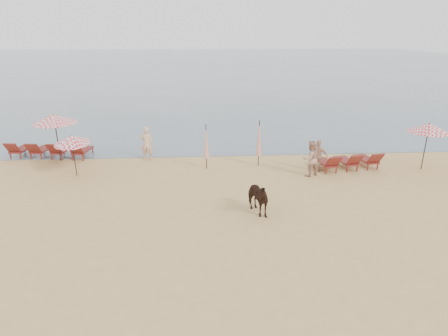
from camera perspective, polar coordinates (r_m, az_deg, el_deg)
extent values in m
plane|color=tan|center=(13.06, 1.39, -12.16)|extent=(120.00, 120.00, 0.00)
cube|color=#51606B|center=(91.27, -3.04, 15.74)|extent=(160.00, 140.00, 0.06)
cube|color=maroon|center=(25.27, -28.45, 2.56)|extent=(0.93, 1.66, 0.09)
cube|color=maroon|center=(24.51, -29.56, 2.65)|extent=(0.79, 0.61, 0.69)
cube|color=maroon|center=(24.64, -26.00, 2.56)|extent=(0.93, 1.66, 0.09)
cube|color=maroon|center=(23.86, -27.07, 2.66)|extent=(0.79, 0.61, 0.69)
cube|color=maroon|center=(24.05, -23.44, 2.56)|extent=(0.93, 1.66, 0.09)
cube|color=maroon|center=(23.25, -24.45, 2.66)|extent=(0.79, 0.61, 0.69)
cube|color=maroon|center=(23.51, -20.74, 2.54)|extent=(0.93, 1.66, 0.09)
cube|color=maroon|center=(22.69, -21.68, 2.65)|extent=(0.79, 0.61, 0.69)
cube|color=maroon|center=(20.69, 15.20, 0.83)|extent=(0.94, 1.63, 0.09)
cube|color=maroon|center=(19.91, 16.34, 0.89)|extent=(0.78, 0.61, 0.67)
cube|color=maroon|center=(21.27, 18.08, 1.05)|extent=(0.94, 1.63, 0.09)
cube|color=maroon|center=(20.51, 19.30, 1.12)|extent=(0.78, 0.61, 0.67)
cube|color=maroon|center=(21.89, 20.81, 1.25)|extent=(0.94, 1.63, 0.09)
cube|color=maroon|center=(21.16, 22.09, 1.33)|extent=(0.78, 0.61, 0.67)
cylinder|color=black|center=(23.03, -24.04, 3.97)|extent=(0.06, 0.06, 2.50)
cone|color=red|center=(22.76, -24.46, 6.85)|extent=(2.38, 2.38, 0.51)
sphere|color=black|center=(22.72, -24.54, 7.40)|extent=(0.09, 0.09, 0.09)
cylinder|color=black|center=(20.33, -21.85, 1.49)|extent=(0.05, 0.05, 1.96)
cone|color=red|center=(20.08, -22.19, 4.01)|extent=(1.73, 1.76, 0.59)
sphere|color=black|center=(20.03, -22.26, 4.51)|extent=(0.07, 0.07, 0.07)
cylinder|color=black|center=(22.48, 28.29, 2.68)|extent=(0.05, 0.05, 2.31)
cone|color=red|center=(22.22, 28.76, 5.40)|extent=(2.06, 2.06, 0.46)
sphere|color=black|center=(22.17, 28.85, 5.91)|extent=(0.08, 0.08, 0.08)
cylinder|color=black|center=(20.31, 5.33, 3.75)|extent=(0.06, 0.06, 2.55)
cone|color=red|center=(20.22, 5.36, 4.58)|extent=(0.31, 0.31, 1.92)
cylinder|color=black|center=(19.87, -2.73, 3.25)|extent=(0.05, 0.05, 2.43)
cone|color=red|center=(19.78, -2.74, 4.06)|extent=(0.30, 0.30, 1.82)
imported|color=black|center=(15.12, 4.86, -4.46)|extent=(1.34, 1.83, 1.41)
imported|color=#D8A887|center=(21.79, -11.69, 3.70)|extent=(0.72, 0.49, 1.93)
imported|color=tan|center=(19.40, 13.01, 1.43)|extent=(1.10, 0.99, 1.85)
imported|color=tan|center=(20.15, 14.13, 1.81)|extent=(1.08, 0.81, 1.70)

